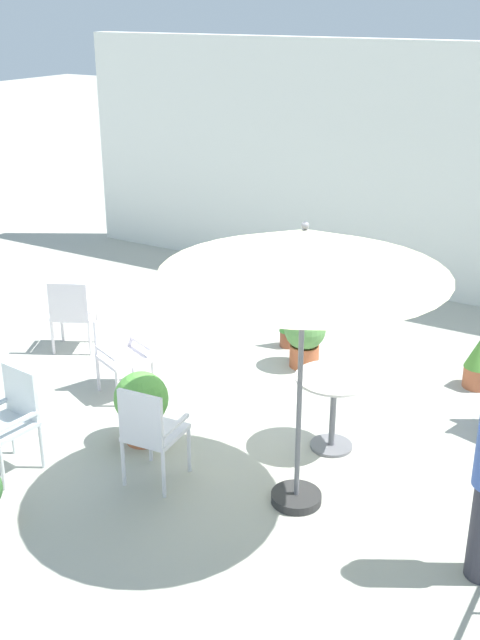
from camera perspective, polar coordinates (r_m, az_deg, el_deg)
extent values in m
plane|color=#AEAEA0|center=(8.30, 0.45, -6.75)|extent=(60.00, 60.00, 0.00)
cube|color=white|center=(11.59, 12.03, 10.64)|extent=(11.05, 0.30, 3.56)
cylinder|color=#2D2D2D|center=(6.94, 4.14, -12.84)|extent=(0.44, 0.44, 0.08)
cylinder|color=slate|center=(6.34, 4.43, -4.06)|extent=(0.04, 0.04, 2.45)
cone|color=beige|center=(5.95, 4.73, 5.05)|extent=(2.27, 2.27, 0.34)
sphere|color=slate|center=(5.89, 4.79, 6.93)|extent=(0.06, 0.06, 0.06)
cylinder|color=white|center=(7.38, 6.95, -4.23)|extent=(0.75, 0.75, 0.02)
cylinder|color=slate|center=(7.56, 6.81, -6.82)|extent=(0.06, 0.06, 0.74)
cylinder|color=slate|center=(7.74, 6.69, -9.12)|extent=(0.41, 0.41, 0.03)
cube|color=white|center=(7.04, -6.21, -8.19)|extent=(0.50, 0.53, 0.04)
cube|color=white|center=(6.74, -7.30, -7.16)|extent=(0.43, 0.08, 0.48)
cube|color=white|center=(6.88, -4.77, -7.73)|extent=(0.08, 0.44, 0.03)
cube|color=white|center=(7.08, -7.69, -6.96)|extent=(0.08, 0.44, 0.03)
cylinder|color=white|center=(7.23, -3.75, -9.46)|extent=(0.04, 0.04, 0.46)
cylinder|color=white|center=(7.42, -6.60, -8.68)|extent=(0.04, 0.04, 0.46)
cylinder|color=white|center=(6.91, -5.61, -11.21)|extent=(0.04, 0.04, 0.46)
cylinder|color=white|center=(7.11, -8.55, -10.33)|extent=(0.04, 0.04, 0.46)
cube|color=silver|center=(8.59, -8.47, -2.76)|extent=(0.64, 0.63, 0.04)
cube|color=silver|center=(8.68, -9.25, -0.99)|extent=(0.21, 0.43, 0.38)
cube|color=silver|center=(8.45, -9.81, -2.38)|extent=(0.42, 0.21, 0.03)
cube|color=silver|center=(8.63, -7.24, -1.68)|extent=(0.42, 0.21, 0.03)
cylinder|color=silver|center=(8.41, -8.96, -5.04)|extent=(0.04, 0.04, 0.41)
cylinder|color=silver|center=(8.59, -6.37, -4.27)|extent=(0.04, 0.04, 0.41)
cylinder|color=silver|center=(8.78, -10.35, -3.92)|extent=(0.04, 0.04, 0.41)
cylinder|color=silver|center=(8.95, -7.85, -3.21)|extent=(0.04, 0.04, 0.41)
cube|color=silver|center=(7.41, -16.88, -7.47)|extent=(0.50, 0.52, 0.04)
cube|color=silver|center=(7.40, -15.77, -5.08)|extent=(0.44, 0.08, 0.48)
cube|color=silver|center=(7.20, -15.97, -7.18)|extent=(0.08, 0.43, 0.03)
cylinder|color=silver|center=(7.28, -17.03, -10.33)|extent=(0.04, 0.04, 0.45)
cylinder|color=silver|center=(7.79, -16.34, -7.93)|extent=(0.04, 0.04, 0.45)
cylinder|color=silver|center=(7.49, -14.34, -8.99)|extent=(0.04, 0.04, 0.45)
cube|color=white|center=(9.81, -12.06, 0.38)|extent=(0.64, 0.61, 0.04)
cube|color=white|center=(9.55, -12.49, 1.34)|extent=(0.44, 0.25, 0.46)
cube|color=white|center=(9.71, -10.81, 1.00)|extent=(0.21, 0.36, 0.03)
cube|color=white|center=(9.84, -13.40, 1.07)|extent=(0.21, 0.36, 0.03)
cylinder|color=white|center=(10.01, -10.37, -0.47)|extent=(0.04, 0.04, 0.43)
cylinder|color=white|center=(10.14, -12.91, -0.39)|extent=(0.04, 0.04, 0.43)
cylinder|color=white|center=(9.67, -10.94, -1.37)|extent=(0.04, 0.04, 0.43)
cylinder|color=white|center=(9.80, -13.56, -1.27)|extent=(0.04, 0.04, 0.43)
cylinder|color=#C16742|center=(7.79, -7.13, -8.00)|extent=(0.34, 0.34, 0.24)
cylinder|color=#382819|center=(7.74, -7.16, -7.28)|extent=(0.30, 0.30, 0.02)
sphere|color=#549C3F|center=(7.62, -7.25, -5.74)|extent=(0.53, 0.53, 0.53)
cylinder|color=brown|center=(9.79, 3.52, -1.37)|extent=(0.20, 0.20, 0.21)
cylinder|color=#382819|center=(9.76, 3.54, -0.87)|extent=(0.18, 0.18, 0.02)
cone|color=#449038|center=(9.65, 3.57, 0.57)|extent=(0.22, 0.22, 0.51)
cylinder|color=#B45E3C|center=(9.16, 16.99, -3.99)|extent=(0.32, 0.32, 0.25)
cylinder|color=#382819|center=(9.11, 17.07, -3.35)|extent=(0.28, 0.28, 0.02)
cone|color=#569837|center=(9.03, 17.21, -2.23)|extent=(0.33, 0.33, 0.37)
cylinder|color=#B25A37|center=(9.27, 4.72, -2.61)|extent=(0.35, 0.35, 0.27)
cylinder|color=#382819|center=(9.22, 4.75, -1.91)|extent=(0.31, 0.31, 0.02)
sphere|color=#568D47|center=(9.13, 4.79, -0.66)|extent=(0.49, 0.49, 0.49)
sphere|color=gold|center=(9.02, 4.28, -0.81)|extent=(0.12, 0.12, 0.12)
sphere|color=gold|center=(9.15, 3.74, -0.65)|extent=(0.14, 0.14, 0.14)
sphere|color=gold|center=(9.04, 5.49, -1.03)|extent=(0.13, 0.13, 0.13)
sphere|color=gold|center=(9.11, 5.76, -0.42)|extent=(0.11, 0.11, 0.11)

